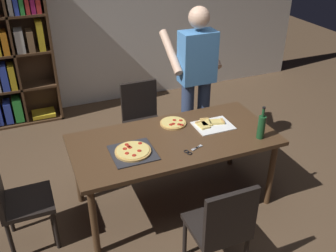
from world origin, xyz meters
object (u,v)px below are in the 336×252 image
(chair_far_side, at_px, (142,116))
(chair_left_end, at_px, (15,197))
(chair_near_camera, at_px, (222,225))
(person_serving_pizza, at_px, (196,77))
(pepperoni_pizza_on_tray, at_px, (133,152))
(dining_table, at_px, (174,145))
(kitchen_scissors, at_px, (191,151))
(second_pizza_plain, at_px, (173,123))
(wine_bottle, at_px, (261,126))

(chair_far_side, relative_size, chair_left_end, 1.00)
(chair_far_side, bearing_deg, chair_near_camera, -90.00)
(person_serving_pizza, height_order, pepperoni_pizza_on_tray, person_serving_pizza)
(dining_table, height_order, chair_left_end, chair_left_end)
(chair_left_end, bearing_deg, dining_table, 0.00)
(chair_left_end, distance_m, person_serving_pizza, 2.16)
(chair_far_side, relative_size, kitchen_scissors, 4.54)
(person_serving_pizza, height_order, kitchen_scissors, person_serving_pizza)
(chair_left_end, height_order, second_pizza_plain, chair_left_end)
(dining_table, height_order, person_serving_pizza, person_serving_pizza)
(chair_far_side, bearing_deg, person_serving_pizza, -21.58)
(person_serving_pizza, distance_m, wine_bottle, 1.02)
(pepperoni_pizza_on_tray, relative_size, second_pizza_plain, 1.46)
(dining_table, xyz_separation_m, pepperoni_pizza_on_tray, (-0.42, -0.09, 0.08))
(dining_table, relative_size, wine_bottle, 5.97)
(wine_bottle, bearing_deg, chair_left_end, 172.46)
(chair_far_side, bearing_deg, dining_table, -90.00)
(person_serving_pizza, relative_size, wine_bottle, 5.54)
(kitchen_scissors, distance_m, second_pizza_plain, 0.50)
(person_serving_pizza, relative_size, pepperoni_pizza_on_tray, 4.70)
(kitchen_scissors, bearing_deg, dining_table, 101.86)
(chair_near_camera, relative_size, second_pizza_plain, 3.53)
(chair_left_end, relative_size, pepperoni_pizza_on_tray, 2.42)
(dining_table, height_order, chair_near_camera, chair_near_camera)
(dining_table, distance_m, kitchen_scissors, 0.27)
(person_serving_pizza, xyz_separation_m, kitchen_scissors, (-0.50, -0.97, -0.24))
(pepperoni_pizza_on_tray, distance_m, wine_bottle, 1.18)
(kitchen_scissors, bearing_deg, chair_left_end, 170.29)
(second_pizza_plain, bearing_deg, chair_left_end, -170.70)
(chair_near_camera, xyz_separation_m, second_pizza_plain, (0.09, 1.18, 0.25))
(second_pizza_plain, bearing_deg, chair_far_side, 97.90)
(person_serving_pizza, bearing_deg, chair_far_side, 158.42)
(pepperoni_pizza_on_tray, xyz_separation_m, wine_bottle, (1.16, -0.19, 0.10))
(chair_far_side, xyz_separation_m, chair_left_end, (-1.43, -0.93, 0.00))
(chair_far_side, bearing_deg, second_pizza_plain, -82.10)
(person_serving_pizza, xyz_separation_m, pepperoni_pizza_on_tray, (-0.98, -0.81, -0.23))
(pepperoni_pizza_on_tray, bearing_deg, person_serving_pizza, 39.40)
(wine_bottle, distance_m, kitchen_scissors, 0.69)
(person_serving_pizza, height_order, second_pizza_plain, person_serving_pizza)
(kitchen_scissors, bearing_deg, chair_near_camera, -94.49)
(chair_near_camera, bearing_deg, chair_far_side, 90.00)
(chair_far_side, distance_m, wine_bottle, 1.47)
(chair_near_camera, xyz_separation_m, chair_left_end, (-1.43, 0.93, 0.00))
(chair_near_camera, distance_m, person_serving_pizza, 1.80)
(chair_left_end, distance_m, second_pizza_plain, 1.56)
(chair_near_camera, relative_size, chair_far_side, 1.00)
(chair_near_camera, xyz_separation_m, person_serving_pizza, (0.56, 1.64, 0.49))
(chair_far_side, height_order, kitchen_scissors, chair_far_side)
(person_serving_pizza, distance_m, kitchen_scissors, 1.12)
(chair_near_camera, height_order, pepperoni_pizza_on_tray, chair_near_camera)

